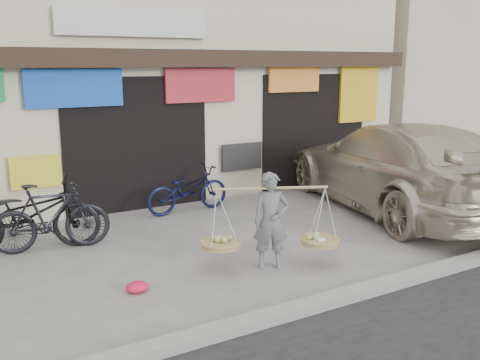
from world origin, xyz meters
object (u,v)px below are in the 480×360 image
bike_0 (28,215)px  bike_2 (188,189)px  suv (396,166)px  street_vendor (271,225)px  bike_1 (50,217)px

bike_0 → bike_2: bearing=-60.2°
bike_2 → suv: 4.28m
street_vendor → suv: suv is taller
bike_0 → suv: (6.95, -1.17, 0.31)m
bike_1 → bike_2: bike_1 is taller
street_vendor → bike_1: 3.56m
suv → bike_0: bearing=2.4°
street_vendor → bike_0: size_ratio=0.85×
bike_0 → bike_1: bearing=-108.6°
bike_0 → suv: size_ratio=0.34×
street_vendor → bike_0: bearing=162.9°
street_vendor → bike_2: (0.23, 3.37, -0.18)m
bike_1 → bike_2: bearing=-62.3°
bike_1 → bike_2: 3.01m
bike_2 → bike_1: bearing=105.6°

